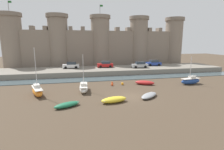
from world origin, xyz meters
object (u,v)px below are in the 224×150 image
at_px(rowboat_foreground_right, 145,83).
at_px(car_quay_east, 154,63).
at_px(mooring_buoy_off_centre, 122,84).
at_px(mooring_buoy_near_channel, 112,83).
at_px(sailboat_near_channel_left, 191,81).
at_px(sailboat_near_channel_right, 37,91).
at_px(car_quay_west, 71,65).
at_px(rowboat_midflat_centre, 149,95).
at_px(car_quay_centre_west, 140,65).
at_px(rowboat_midflat_right, 67,105).
at_px(rowboat_foreground_centre, 114,100).
at_px(mooring_buoy_mid_mud, 112,85).
at_px(car_quay_centre_east, 105,64).
at_px(sailboat_midflat_left, 84,88).

relative_size(rowboat_foreground_right, car_quay_east, 0.91).
bearing_deg(mooring_buoy_off_centre, mooring_buoy_near_channel, 138.88).
relative_size(sailboat_near_channel_left, mooring_buoy_near_channel, 14.09).
relative_size(sailboat_near_channel_right, car_quay_west, 1.71).
height_order(rowboat_midflat_centre, car_quay_centre_west, car_quay_centre_west).
distance_m(sailboat_near_channel_left, rowboat_midflat_right, 23.65).
height_order(sailboat_near_channel_right, mooring_buoy_off_centre, sailboat_near_channel_right).
distance_m(rowboat_midflat_centre, car_quay_east, 25.44).
xyz_separation_m(rowboat_foreground_centre, mooring_buoy_mid_mud, (1.62, 8.70, -0.16)).
height_order(car_quay_west, car_quay_centre_east, same).
bearing_deg(rowboat_midflat_centre, car_quay_west, 116.57).
relative_size(mooring_buoy_off_centre, car_quay_west, 0.12).
xyz_separation_m(car_quay_west, car_quay_centre_west, (17.34, -2.86, 0.00)).
bearing_deg(mooring_buoy_near_channel, mooring_buoy_off_centre, -41.12).
distance_m(rowboat_foreground_right, mooring_buoy_off_centre, 4.22).
relative_size(sailboat_midflat_left, sailboat_near_channel_right, 0.83).
relative_size(sailboat_midflat_left, car_quay_west, 1.42).
height_order(rowboat_foreground_right, car_quay_west, car_quay_west).
relative_size(sailboat_midflat_left, mooring_buoy_near_channel, 16.19).
relative_size(mooring_buoy_mid_mud, car_quay_centre_west, 0.11).
bearing_deg(rowboat_foreground_centre, sailboat_near_channel_right, 152.50).
bearing_deg(rowboat_midflat_centre, sailboat_near_channel_left, 28.00).
distance_m(sailboat_midflat_left, car_quay_centre_east, 18.47).
height_order(rowboat_midflat_centre, mooring_buoy_off_centre, rowboat_midflat_centre).
distance_m(sailboat_near_channel_left, rowboat_foreground_right, 8.79).
xyz_separation_m(mooring_buoy_near_channel, car_quay_east, (14.82, 13.38, 1.87)).
bearing_deg(car_quay_centre_east, mooring_buoy_off_centre, -87.14).
distance_m(rowboat_foreground_right, mooring_buoy_mid_mud, 6.18).
distance_m(mooring_buoy_off_centre, car_quay_west, 17.54).
bearing_deg(rowboat_midflat_centre, mooring_buoy_near_channel, 110.34).
bearing_deg(rowboat_midflat_right, sailboat_near_channel_right, 127.47).
relative_size(sailboat_near_channel_right, car_quay_centre_east, 1.71).
relative_size(rowboat_foreground_right, mooring_buoy_near_channel, 10.32).
xyz_separation_m(rowboat_foreground_right, mooring_buoy_mid_mud, (-6.17, 0.34, -0.16)).
bearing_deg(car_quay_east, rowboat_midflat_centre, -116.61).
bearing_deg(car_quay_centre_west, rowboat_midflat_centre, -107.10).
xyz_separation_m(sailboat_midflat_left, mooring_buoy_off_centre, (7.25, 2.79, -0.38)).
xyz_separation_m(rowboat_midflat_right, mooring_buoy_near_channel, (8.00, 10.82, -0.14)).
relative_size(rowboat_midflat_right, mooring_buoy_mid_mud, 7.30).
relative_size(rowboat_midflat_centre, car_quay_centre_west, 0.90).
xyz_separation_m(rowboat_foreground_right, mooring_buoy_near_channel, (-5.81, 2.02, -0.21)).
bearing_deg(mooring_buoy_near_channel, car_quay_west, 120.59).
xyz_separation_m(sailboat_near_channel_left, car_quay_centre_east, (-13.57, 16.46, 1.40)).
xyz_separation_m(sailboat_midflat_left, mooring_buoy_near_channel, (5.63, 4.21, -0.45)).
bearing_deg(rowboat_midflat_right, car_quay_centre_west, 50.43).
bearing_deg(mooring_buoy_off_centre, car_quay_east, 48.28).
bearing_deg(sailboat_near_channel_left, car_quay_east, 88.81).
height_order(car_quay_west, car_quay_centre_west, same).
bearing_deg(sailboat_midflat_left, rowboat_midflat_centre, -29.34).
bearing_deg(sailboat_near_channel_right, sailboat_midflat_left, 5.44).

